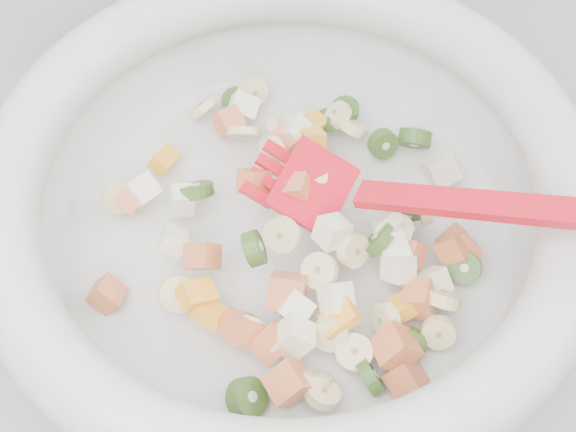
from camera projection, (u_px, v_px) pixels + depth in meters
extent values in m
cylinder|color=silver|center=(288.00, 245.00, 0.61)|extent=(0.35, 0.35, 0.02)
torus|color=silver|center=(288.00, 182.00, 0.54)|extent=(0.43, 0.43, 0.05)
cylinder|color=beige|center=(338.00, 115.00, 0.64)|extent=(0.03, 0.03, 0.03)
cylinder|color=beige|center=(177.00, 294.00, 0.55)|extent=(0.03, 0.03, 0.02)
cylinder|color=beige|center=(203.00, 107.00, 0.65)|extent=(0.03, 0.03, 0.03)
cylinder|color=beige|center=(354.00, 353.00, 0.53)|extent=(0.03, 0.03, 0.02)
cylinder|color=beige|center=(353.00, 251.00, 0.55)|extent=(0.03, 0.02, 0.03)
cylinder|color=beige|center=(272.00, 151.00, 0.60)|extent=(0.02, 0.03, 0.03)
cylinder|color=beige|center=(316.00, 183.00, 0.58)|extent=(0.04, 0.03, 0.03)
cylinder|color=beige|center=(353.00, 128.00, 0.64)|extent=(0.03, 0.03, 0.03)
cylinder|color=beige|center=(385.00, 319.00, 0.55)|extent=(0.02, 0.03, 0.03)
cylinder|color=beige|center=(319.00, 271.00, 0.55)|extent=(0.03, 0.03, 0.03)
cylinder|color=beige|center=(442.00, 298.00, 0.55)|extent=(0.04, 0.03, 0.03)
cylinder|color=beige|center=(323.00, 394.00, 0.52)|extent=(0.03, 0.03, 0.02)
cylinder|color=beige|center=(315.00, 379.00, 0.53)|extent=(0.03, 0.03, 0.03)
cylinder|color=beige|center=(279.00, 126.00, 0.63)|extent=(0.03, 0.03, 0.03)
cylinder|color=beige|center=(330.00, 169.00, 0.59)|extent=(0.02, 0.02, 0.02)
cylinder|color=beige|center=(119.00, 198.00, 0.60)|extent=(0.04, 0.02, 0.04)
cylinder|color=beige|center=(244.00, 132.00, 0.63)|extent=(0.04, 0.03, 0.04)
cylinder|color=beige|center=(421.00, 208.00, 0.59)|extent=(0.02, 0.04, 0.04)
cylinder|color=beige|center=(282.00, 234.00, 0.54)|extent=(0.03, 0.03, 0.03)
cylinder|color=beige|center=(330.00, 334.00, 0.53)|extent=(0.04, 0.03, 0.03)
cylinder|color=beige|center=(253.00, 92.00, 0.66)|extent=(0.04, 0.02, 0.03)
cylinder|color=beige|center=(396.00, 231.00, 0.57)|extent=(0.02, 0.03, 0.03)
cylinder|color=beige|center=(439.00, 332.00, 0.54)|extent=(0.03, 0.03, 0.03)
cylinder|color=beige|center=(247.00, 330.00, 0.54)|extent=(0.03, 0.02, 0.03)
cube|color=#E27447|center=(406.00, 252.00, 0.57)|extent=(0.03, 0.03, 0.03)
cube|color=#E27447|center=(107.00, 294.00, 0.57)|extent=(0.03, 0.03, 0.03)
cube|color=#E27447|center=(454.00, 248.00, 0.58)|extent=(0.03, 0.03, 0.03)
cube|color=#E27447|center=(459.00, 247.00, 0.58)|extent=(0.03, 0.04, 0.04)
cube|color=#E27447|center=(295.00, 188.00, 0.56)|extent=(0.03, 0.03, 0.02)
cube|color=#E27447|center=(396.00, 348.00, 0.53)|extent=(0.03, 0.03, 0.04)
cube|color=#E27447|center=(203.00, 256.00, 0.55)|extent=(0.03, 0.03, 0.03)
cube|color=#E27447|center=(254.00, 182.00, 0.57)|extent=(0.03, 0.03, 0.03)
cube|color=#E27447|center=(131.00, 199.00, 0.60)|extent=(0.03, 0.03, 0.03)
cube|color=#E27447|center=(406.00, 379.00, 0.53)|extent=(0.03, 0.03, 0.03)
cube|color=#E27447|center=(240.00, 329.00, 0.53)|extent=(0.03, 0.03, 0.03)
cube|color=#E27447|center=(288.00, 292.00, 0.54)|extent=(0.03, 0.04, 0.03)
cube|color=#E27447|center=(288.00, 383.00, 0.52)|extent=(0.04, 0.03, 0.03)
cube|color=#E27447|center=(271.00, 343.00, 0.53)|extent=(0.03, 0.03, 0.03)
cube|color=#E27447|center=(284.00, 141.00, 0.62)|extent=(0.03, 0.03, 0.03)
cube|color=#E27447|center=(229.00, 121.00, 0.64)|extent=(0.03, 0.03, 0.03)
cube|color=#E27447|center=(419.00, 299.00, 0.55)|extent=(0.03, 0.03, 0.03)
cylinder|color=#5B9F35|center=(254.00, 249.00, 0.55)|extent=(0.02, 0.04, 0.04)
cylinder|color=#5B9F35|center=(410.00, 345.00, 0.54)|extent=(0.03, 0.03, 0.03)
cylinder|color=#5B9F35|center=(383.00, 144.00, 0.63)|extent=(0.03, 0.02, 0.03)
cylinder|color=#5B9F35|center=(465.00, 268.00, 0.57)|extent=(0.03, 0.03, 0.03)
cylinder|color=#5B9F35|center=(329.00, 119.00, 0.64)|extent=(0.03, 0.03, 0.02)
cylinder|color=#5B9F35|center=(197.00, 190.00, 0.59)|extent=(0.04, 0.03, 0.03)
cylinder|color=#5B9F35|center=(407.00, 211.00, 0.59)|extent=(0.04, 0.02, 0.04)
cylinder|color=#5B9F35|center=(415.00, 138.00, 0.64)|extent=(0.04, 0.03, 0.03)
cylinder|color=#5B9F35|center=(370.00, 377.00, 0.53)|extent=(0.02, 0.04, 0.04)
cylinder|color=#5B9F35|center=(247.00, 398.00, 0.52)|extent=(0.03, 0.04, 0.03)
cylinder|color=#5B9F35|center=(237.00, 102.00, 0.67)|extent=(0.03, 0.03, 0.02)
cylinder|color=#5B9F35|center=(345.00, 110.00, 0.65)|extent=(0.03, 0.03, 0.01)
cylinder|color=#5B9F35|center=(380.00, 240.00, 0.56)|extent=(0.03, 0.03, 0.04)
cube|color=beige|center=(392.00, 225.00, 0.57)|extent=(0.03, 0.03, 0.04)
cube|color=beige|center=(393.00, 244.00, 0.56)|extent=(0.03, 0.03, 0.03)
cube|color=beige|center=(142.00, 191.00, 0.60)|extent=(0.03, 0.03, 0.03)
cube|color=beige|center=(431.00, 284.00, 0.56)|extent=(0.03, 0.03, 0.03)
cube|color=beige|center=(293.00, 338.00, 0.53)|extent=(0.03, 0.02, 0.03)
cube|color=beige|center=(243.00, 108.00, 0.65)|extent=(0.03, 0.03, 0.03)
cube|color=beige|center=(441.00, 170.00, 0.62)|extent=(0.03, 0.03, 0.03)
cube|color=beige|center=(332.00, 232.00, 0.55)|extent=(0.03, 0.03, 0.03)
cube|color=beige|center=(173.00, 241.00, 0.57)|extent=(0.02, 0.03, 0.03)
cube|color=beige|center=(295.00, 308.00, 0.54)|extent=(0.03, 0.03, 0.03)
cube|color=beige|center=(398.00, 268.00, 0.56)|extent=(0.03, 0.03, 0.03)
cube|color=beige|center=(182.00, 200.00, 0.59)|extent=(0.02, 0.02, 0.02)
cube|color=beige|center=(297.00, 133.00, 0.62)|extent=(0.03, 0.03, 0.03)
cube|color=beige|center=(336.00, 299.00, 0.54)|extent=(0.03, 0.03, 0.03)
cube|color=#FFA22E|center=(340.00, 318.00, 0.53)|extent=(0.03, 0.02, 0.02)
cube|color=#FFA22E|center=(408.00, 304.00, 0.55)|extent=(0.03, 0.02, 0.02)
cube|color=#FFA22E|center=(312.00, 138.00, 0.61)|extent=(0.02, 0.03, 0.03)
cube|color=#FFA22E|center=(211.00, 314.00, 0.54)|extent=(0.03, 0.03, 0.02)
cube|color=#FFA22E|center=(164.00, 159.00, 0.63)|extent=(0.03, 0.03, 0.02)
cube|color=#FFA22E|center=(313.00, 123.00, 0.63)|extent=(0.03, 0.03, 0.02)
cube|color=#FFA22E|center=(198.00, 294.00, 0.54)|extent=(0.03, 0.02, 0.02)
cube|color=red|center=(313.00, 187.00, 0.56)|extent=(0.08, 0.07, 0.03)
cube|color=red|center=(280.00, 153.00, 0.58)|extent=(0.03, 0.02, 0.02)
cube|color=red|center=(272.00, 167.00, 0.58)|extent=(0.03, 0.02, 0.02)
cube|color=red|center=(265.00, 181.00, 0.57)|extent=(0.03, 0.02, 0.02)
cube|color=red|center=(257.00, 195.00, 0.56)|extent=(0.03, 0.02, 0.02)
cube|color=red|center=(488.00, 206.00, 0.50)|extent=(0.15, 0.12, 0.07)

